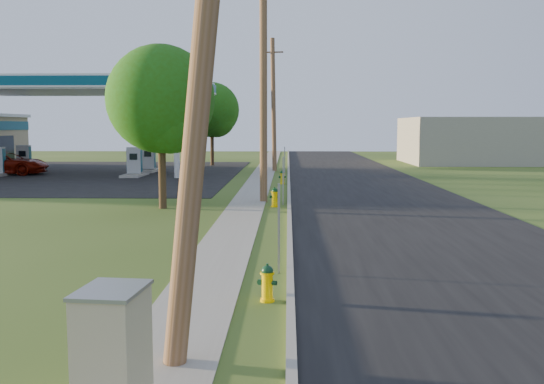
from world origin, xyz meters
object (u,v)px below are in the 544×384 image
object	(u,v)px
tree_verge	(163,103)
car_red	(6,163)
hydrant_far	(282,177)
utility_cabinet	(113,355)
utility_pole_mid	(263,86)
fuel_pump_sw	(24,162)
fuel_pump_ne	(135,165)
price_pylon	(192,84)
tree_lot	(213,112)
fuel_pump_se	(149,162)
hydrant_mid	(275,197)
utility_pole_near	(207,4)
utility_pole_far	(274,105)
hydrant_near	(267,283)

from	to	relation	value
tree_verge	car_red	bearing A→B (deg)	130.56
hydrant_far	utility_cabinet	distance (m)	27.66
utility_pole_mid	fuel_pump_sw	world-z (taller)	utility_pole_mid
tree_verge	car_red	xyz separation A→B (m)	(-14.04, 16.41, -3.36)
car_red	fuel_pump_ne	bearing A→B (deg)	-98.38
price_pylon	tree_lot	bearing A→B (deg)	93.81
fuel_pump_se	fuel_pump_ne	bearing A→B (deg)	-90.00
price_pylon	utility_cabinet	xyz separation A→B (m)	(3.04, -25.11, -4.68)
fuel_pump_se	price_pylon	size ratio (longest dim) A/B	0.47
price_pylon	utility_cabinet	world-z (taller)	price_pylon
tree_lot	utility_cabinet	xyz separation A→B (m)	(4.28, -43.71, -3.66)
hydrant_far	utility_cabinet	world-z (taller)	utility_cabinet
price_pylon	hydrant_mid	xyz separation A→B (m)	(4.42, -7.21, -5.04)
hydrant_mid	hydrant_far	distance (m)	9.72
utility_pole_near	hydrant_far	xyz separation A→B (m)	(0.73, 26.00, -4.41)
utility_cabinet	fuel_pump_ne	bearing A→B (deg)	103.85
fuel_pump_sw	price_pylon	size ratio (longest dim) A/B	0.47
utility_pole_mid	tree_verge	distance (m)	4.54
utility_pole_near	utility_cabinet	distance (m)	4.44
price_pylon	fuel_pump_ne	bearing A→B (deg)	123.69
fuel_pump_sw	car_red	distance (m)	2.91
utility_pole_mid	fuel_pump_se	bearing A→B (deg)	117.63
tree_lot	tree_verge	bearing A→B (deg)	-87.13
tree_verge	hydrant_far	bearing A→B (deg)	66.22
hydrant_mid	fuel_pump_sw	bearing A→B (deg)	134.55
utility_pole_near	fuel_pump_se	distance (m)	36.34
utility_pole_far	hydrant_mid	distance (m)	20.21
tree_verge	hydrant_far	xyz separation A→B (m)	(4.55, 10.32, -3.74)
utility_cabinet	utility_pole_far	bearing A→B (deg)	88.69
utility_pole_mid	tree_lot	size ratio (longest dim) A/B	1.43
tree_lot	utility_pole_near	bearing A→B (deg)	-83.04
fuel_pump_ne	hydrant_near	world-z (taller)	fuel_pump_ne
hydrant_mid	utility_pole_mid	bearing A→B (deg)	106.88
tree_verge	hydrant_mid	xyz separation A→B (m)	(4.34, 0.61, -3.73)
utility_pole_far	car_red	world-z (taller)	utility_pole_far
fuel_pump_sw	hydrant_near	bearing A→B (deg)	-59.86
utility_pole_far	hydrant_far	xyz separation A→B (m)	(0.73, -10.00, -4.41)
fuel_pump_ne	utility_cabinet	size ratio (longest dim) A/B	2.13
utility_pole_mid	car_red	xyz separation A→B (m)	(-17.86, 14.09, -4.19)
utility_pole_far	utility_cabinet	world-z (taller)	utility_pole_far
price_pylon	fuel_pump_sw	bearing A→B (deg)	140.60
fuel_pump_ne	car_red	bearing A→B (deg)	173.08
fuel_pump_sw	tree_verge	world-z (taller)	tree_verge
fuel_pump_sw	hydrant_near	xyz separation A→B (m)	(18.57, -31.98, -0.37)
price_pylon	hydrant_mid	bearing A→B (deg)	-58.50
fuel_pump_se	utility_cabinet	distance (m)	37.48
utility_pole_far	fuel_pump_sw	distance (m)	18.39
fuel_pump_se	utility_cabinet	size ratio (longest dim) A/B	2.13
fuel_pump_sw	price_pylon	bearing A→B (deg)	-39.40
utility_pole_near	fuel_pump_ne	distance (m)	32.51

